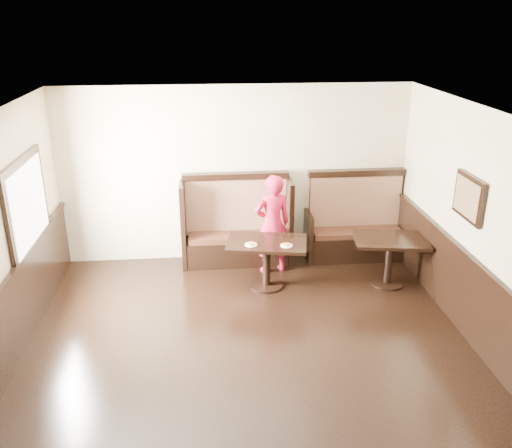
{
  "coord_description": "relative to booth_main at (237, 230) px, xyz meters",
  "views": [
    {
      "loc": [
        -0.46,
        -4.75,
        3.81
      ],
      "look_at": [
        0.22,
        2.35,
        1.0
      ],
      "focal_mm": 38.0,
      "sensor_mm": 36.0,
      "label": 1
    }
  ],
  "objects": [
    {
      "name": "booth_main",
      "position": [
        0.0,
        0.0,
        0.0
      ],
      "size": [
        1.75,
        0.72,
        1.45
      ],
      "color": "black",
      "rests_on": "ground"
    },
    {
      "name": "child",
      "position": [
        0.52,
        -0.43,
        0.26
      ],
      "size": [
        0.64,
        0.49,
        1.56
      ],
      "primitive_type": "imported",
      "rotation": [
        0.0,
        0.0,
        3.37
      ],
      "color": "#AF1230",
      "rests_on": "ground"
    },
    {
      "name": "table_main",
      "position": [
        0.38,
        -0.94,
        0.03
      ],
      "size": [
        1.24,
        0.9,
        0.72
      ],
      "rotation": [
        0.0,
        0.0,
        -0.18
      ],
      "color": "black",
      "rests_on": "ground"
    },
    {
      "name": "room_shell",
      "position": [
        -0.3,
        -3.01,
        0.14
      ],
      "size": [
        7.0,
        7.0,
        7.0
      ],
      "color": "beige",
      "rests_on": "ground"
    },
    {
      "name": "booth_neighbor",
      "position": [
        1.95,
        -0.0,
        -0.05
      ],
      "size": [
        1.65,
        0.72,
        1.45
      ],
      "color": "black",
      "rests_on": "ground"
    },
    {
      "name": "pizza_plate_left",
      "position": [
        0.14,
        -1.04,
        0.21
      ],
      "size": [
        0.18,
        0.18,
        0.03
      ],
      "color": "white",
      "rests_on": "table_main"
    },
    {
      "name": "ground",
      "position": [
        0.0,
        -3.3,
        -0.53
      ],
      "size": [
        7.0,
        7.0,
        0.0
      ],
      "primitive_type": "plane",
      "color": "black",
      "rests_on": "ground"
    },
    {
      "name": "table_neighbor",
      "position": [
        2.19,
        -1.03,
        0.02
      ],
      "size": [
        1.15,
        0.84,
        0.73
      ],
      "rotation": [
        0.0,
        0.0,
        -0.15
      ],
      "color": "black",
      "rests_on": "ground"
    },
    {
      "name": "pizza_plate_right",
      "position": [
        0.64,
        -1.12,
        0.21
      ],
      "size": [
        0.17,
        0.17,
        0.03
      ],
      "color": "white",
      "rests_on": "table_main"
    }
  ]
}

